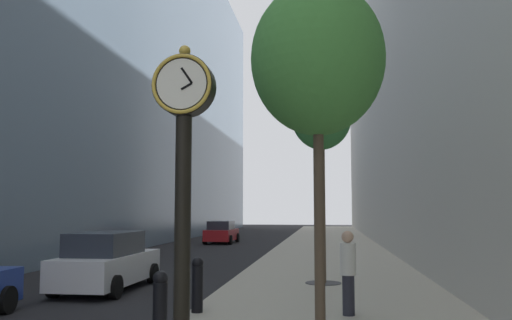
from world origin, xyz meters
The scene contains 11 objects.
ground_plane centered at (0.00, 27.00, 0.00)m, with size 110.00×110.00×0.00m, color black.
sidewalk_right centered at (3.19, 30.00, 0.07)m, with size 6.37×80.00×0.14m, color #ADA593.
building_block_left centered at (-12.65, 30.00, 13.48)m, with size 9.00×80.00×26.96m.
street_clock centered at (1.16, 5.38, 2.61)m, with size 0.84×0.55×4.51m.
bollard_third centered at (0.23, 7.43, 0.77)m, with size 0.26×0.26×1.20m.
bollard_fourth centered at (0.23, 10.10, 0.77)m, with size 0.26×0.26×1.20m.
street_tree_near centered at (2.95, 7.63, 4.99)m, with size 2.35×2.35×6.23m.
street_tree_mid_near centered at (2.95, 15.13, 5.29)m, with size 1.91×1.91×6.31m.
pedestrian_walking centered at (3.52, 10.19, 1.10)m, with size 0.43×0.43×1.79m.
car_red_near centered at (-4.33, 35.80, 0.77)m, with size 2.03×4.08×1.57m.
car_white_mid centered at (-3.44, 13.82, 0.83)m, with size 1.97×4.57×1.72m.
Camera 1 is at (3.08, -1.60, 2.40)m, focal length 37.47 mm.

